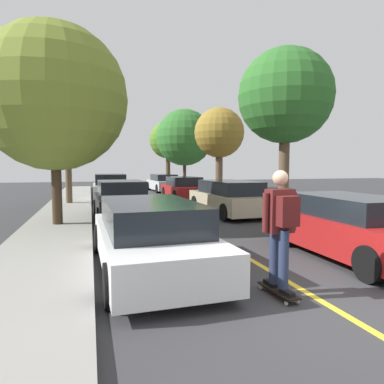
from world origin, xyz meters
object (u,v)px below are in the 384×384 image
parked_car_right_near (229,198)px  skateboard (278,291)px  parked_car_left_far (110,188)px  parked_car_right_far (184,188)px  street_tree_right_farthest (168,140)px  parked_car_right_farthest (163,183)px  street_tree_left_near (67,117)px  street_tree_left_nearest (54,98)px  street_tree_right_near (219,133)px  skateboarder (281,223)px  street_tree_right_nearest (285,97)px  parked_car_right_nearest (351,227)px  parked_car_left_near (121,201)px  parked_car_left_nearest (150,236)px  street_tree_right_far (184,138)px

parked_car_right_near → skateboard: size_ratio=5.48×
parked_car_left_far → parked_car_right_far: parked_car_left_far is taller
street_tree_right_farthest → skateboard: size_ratio=7.21×
parked_car_right_farthest → street_tree_left_near: bearing=-129.0°
street_tree_left_nearest → street_tree_right_near: (8.44, 7.93, -0.18)m
parked_car_right_near → street_tree_left_nearest: size_ratio=0.76×
parked_car_right_far → skateboarder: size_ratio=2.42×
parked_car_right_near → skateboarder: skateboarder is taller
street_tree_right_nearest → street_tree_right_near: (-0.00, 7.25, -0.80)m
street_tree_left_nearest → parked_car_right_near: bearing=12.0°
street_tree_left_nearest → skateboard: street_tree_left_nearest is taller
skateboarder → street_tree_right_farthest: bearing=80.8°
parked_car_left_far → street_tree_right_nearest: (6.35, -7.66, 3.94)m
parked_car_right_nearest → parked_car_right_farthest: bearing=90.0°
parked_car_left_near → parked_car_left_far: bearing=90.0°
parked_car_left_far → street_tree_right_near: 7.10m
skateboarder → street_tree_left_nearest: bearing=117.7°
parked_car_left_nearest → parked_car_left_near: parked_car_left_near is taller
street_tree_left_nearest → skateboard: (3.71, -7.04, -3.96)m
parked_car_left_far → street_tree_right_near: street_tree_right_near is taller
parked_car_right_farthest → street_tree_right_far: (2.08, 1.53, 3.58)m
parked_car_right_far → skateboard: size_ratio=5.12×
parked_car_left_far → parked_car_right_nearest: bearing=-72.9°
street_tree_right_far → skateboard: (-4.73, -22.88, -4.14)m
street_tree_left_near → parked_car_left_far: bearing=42.0°
street_tree_right_nearest → street_tree_right_near: 7.29m
parked_car_right_nearest → parked_car_right_farthest: 19.82m
parked_car_left_far → parked_car_right_near: 8.19m
street_tree_right_farthest → skateboarder: 29.73m
street_tree_left_near → street_tree_right_nearest: street_tree_right_nearest is taller
parked_car_left_nearest → street_tree_left_nearest: (-2.08, 5.13, 3.40)m
parked_car_right_nearest → parked_car_right_far: parked_car_right_nearest is taller
street_tree_left_nearest → skateboarder: street_tree_left_nearest is taller
parked_car_left_near → street_tree_right_farthest: (6.35, 20.91, 3.76)m
skateboard → street_tree_right_nearest: bearing=58.5°
street_tree_right_near → skateboarder: (-4.72, -15.00, -2.74)m
street_tree_left_near → skateboard: bearing=-74.6°
parked_car_right_farthest → street_tree_right_near: bearing=-71.9°
parked_car_left_nearest → street_tree_right_nearest: size_ratio=0.73×
parked_car_right_near → street_tree_left_nearest: street_tree_left_nearest is taller
skateboard → street_tree_left_near: bearing=105.4°
parked_car_left_nearest → street_tree_right_far: 22.20m
parked_car_left_near → parked_car_right_farthest: parked_car_left_near is taller
street_tree_right_far → street_tree_left_near: bearing=-132.0°
parked_car_left_near → street_tree_right_nearest: street_tree_right_nearest is taller
parked_car_right_farthest → parked_car_left_near: bearing=-108.0°
street_tree_left_nearest → street_tree_right_far: street_tree_right_far is taller
street_tree_right_farthest → skateboard: (-4.73, -29.13, -4.36)m
street_tree_left_nearest → parked_car_left_nearest: bearing=-67.9°
skateboarder → parked_car_left_near: bearing=101.2°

